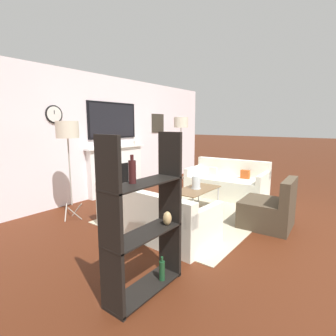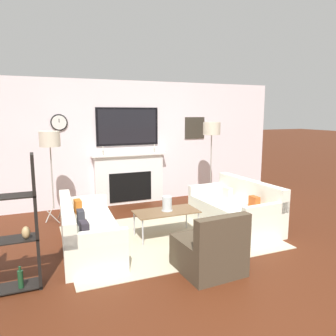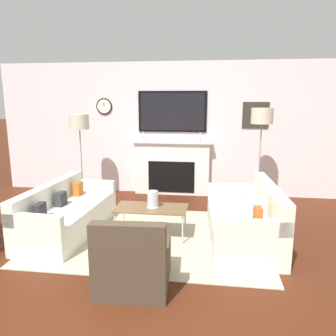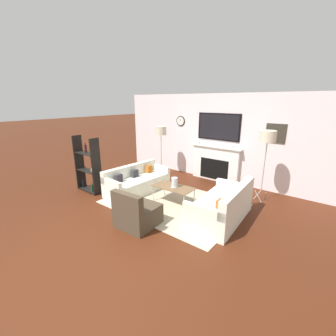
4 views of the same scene
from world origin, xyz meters
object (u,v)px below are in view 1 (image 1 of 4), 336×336
couch_right (227,184)px  armchair (269,211)px  coffee_table (196,191)px  hurricane_candle (196,183)px  couch_left (153,217)px  shelf_unit (144,222)px  floor_lamp_left (67,131)px  floor_lamp_right (181,124)px

couch_right → armchair: bearing=-134.2°
armchair → coffee_table: (-0.06, 1.32, 0.13)m
coffee_table → hurricane_candle: 0.14m
couch_right → couch_left: bearing=-180.0°
coffee_table → shelf_unit: bearing=-160.5°
couch_left → floor_lamp_left: bearing=103.5°
couch_right → hurricane_candle: 1.33m
couch_left → coffee_table: (1.28, 0.02, 0.14)m
couch_left → coffee_table: bearing=0.8°
couch_right → hurricane_candle: bearing=178.5°
couch_left → armchair: bearing=-44.3°
floor_lamp_right → shelf_unit: floor_lamp_right is taller
coffee_table → hurricane_candle: size_ratio=4.31×
armchair → coffee_table: bearing=92.5°
couch_left → armchair: armchair is taller
couch_left → armchair: (1.34, -1.30, 0.00)m
hurricane_candle → shelf_unit: 2.53m
coffee_table → floor_lamp_left: 2.49m
hurricane_candle → floor_lamp_left: (-1.66, 1.49, 0.98)m
couch_right → hurricane_candle: couch_right is taller
couch_right → coffee_table: (-1.33, 0.02, 0.12)m
couch_right → coffee_table: 1.33m
couch_left → armchair: size_ratio=2.36×
couch_left → coffee_table: size_ratio=1.85×
hurricane_candle → couch_right: bearing=-1.5°
hurricane_candle → floor_lamp_left: 2.44m
couch_left → hurricane_candle: size_ratio=7.99×
armchair → hurricane_candle: armchair is taller
couch_right → floor_lamp_right: bearing=76.7°
couch_right → shelf_unit: 3.80m
shelf_unit → floor_lamp_left: bearing=73.0°
coffee_table → floor_lamp_left: floor_lamp_left is taller
floor_lamp_right → couch_right: bearing=-103.3°
hurricane_candle → coffee_table: bearing=-145.2°
armchair → shelf_unit: size_ratio=0.52×
couch_left → hurricane_candle: (1.30, 0.03, 0.27)m
couch_right → coffee_table: size_ratio=1.71×
armchair → coffee_table: 1.33m
couch_right → hurricane_candle: (-1.31, 0.03, 0.25)m
couch_right → shelf_unit: size_ratio=1.13×
couch_left → hurricane_candle: couch_left is taller
armchair → floor_lamp_right: floor_lamp_right is taller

